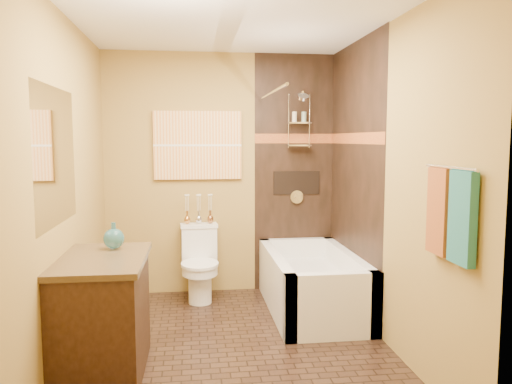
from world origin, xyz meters
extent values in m
plane|color=black|center=(0.00, 0.00, 0.00)|extent=(3.00, 3.00, 0.00)
cube|color=olive|center=(-1.20, 0.00, 1.25)|extent=(0.02, 3.00, 2.50)
cube|color=olive|center=(1.20, 0.00, 1.25)|extent=(0.02, 3.00, 2.50)
cube|color=olive|center=(0.00, 1.50, 1.25)|extent=(2.40, 0.02, 2.50)
cube|color=olive|center=(0.00, -1.50, 1.25)|extent=(2.40, 0.02, 2.50)
plane|color=silver|center=(0.00, 0.00, 2.50)|extent=(3.00, 3.00, 0.00)
cube|color=black|center=(0.78, 1.49, 1.25)|extent=(0.85, 0.01, 2.50)
cube|color=black|center=(1.19, 0.75, 1.25)|extent=(0.01, 1.50, 2.50)
cube|color=maroon|center=(0.78, 1.48, 1.62)|extent=(0.85, 0.01, 0.10)
cube|color=maroon|center=(1.18, 0.75, 1.62)|extent=(0.01, 1.50, 0.10)
cube|color=black|center=(0.80, 1.48, 1.15)|extent=(0.50, 0.01, 0.25)
cylinder|color=silver|center=(0.80, 1.35, 2.08)|extent=(0.02, 0.26, 0.02)
cylinder|color=silver|center=(0.80, 1.20, 2.03)|extent=(0.11, 0.11, 0.09)
cylinder|color=silver|center=(0.80, 1.47, 1.00)|extent=(0.14, 0.02, 0.14)
cylinder|color=silver|center=(0.40, 0.75, 2.02)|extent=(0.03, 1.55, 0.03)
cylinder|color=silver|center=(1.15, -1.05, 1.45)|extent=(0.02, 0.55, 0.02)
cube|color=#1F6964|center=(1.16, -1.18, 1.18)|extent=(0.05, 0.22, 0.52)
cube|color=#91491A|center=(1.16, -0.92, 1.18)|extent=(0.05, 0.22, 0.52)
cube|color=orange|center=(-0.24, 1.48, 1.55)|extent=(0.90, 0.04, 0.70)
cube|color=white|center=(-1.19, -0.33, 1.50)|extent=(0.01, 1.00, 0.90)
cube|color=white|center=(0.80, 0.05, 0.28)|extent=(0.80, 0.10, 0.55)
cube|color=white|center=(0.80, 1.45, 0.28)|extent=(0.80, 0.10, 0.55)
cube|color=white|center=(0.45, 0.75, 0.28)|extent=(0.10, 1.50, 0.55)
cube|color=white|center=(1.15, 0.75, 0.28)|extent=(0.10, 1.50, 0.55)
cube|color=white|center=(0.80, 0.75, 0.17)|extent=(0.64, 1.34, 0.35)
cube|color=white|center=(-0.24, 1.39, 0.53)|extent=(0.37, 0.18, 0.36)
cube|color=white|center=(-0.24, 1.39, 0.73)|extent=(0.39, 0.20, 0.04)
cylinder|color=white|center=(-0.24, 1.11, 0.18)|extent=(0.23, 0.23, 0.36)
cylinder|color=white|center=(-0.24, 1.11, 0.34)|extent=(0.35, 0.35, 0.09)
cylinder|color=white|center=(-0.24, 1.11, 0.39)|extent=(0.37, 0.37, 0.03)
cube|color=black|center=(-0.93, -0.33, 0.39)|extent=(0.55, 0.89, 0.78)
cube|color=black|center=(-0.91, -0.33, 0.80)|extent=(0.58, 0.94, 0.04)
camera|label=1|loc=(-0.32, -3.72, 1.61)|focal=35.00mm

